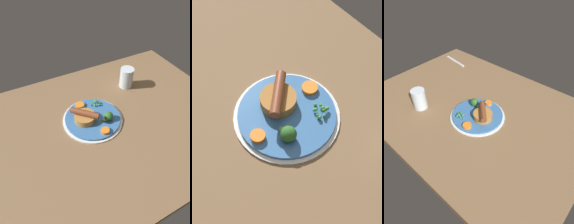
# 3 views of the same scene
# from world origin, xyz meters

# --- Properties ---
(dining_table) EXTENTS (1.10, 0.80, 0.03)m
(dining_table) POSITION_xyz_m (0.00, 0.00, 0.01)
(dining_table) COLOR brown
(dining_table) RESTS_ON ground
(dinner_plate) EXTENTS (0.25, 0.25, 0.01)m
(dinner_plate) POSITION_xyz_m (0.05, -0.04, 0.04)
(dinner_plate) COLOR silver
(dinner_plate) RESTS_ON dining_table
(sausage_pudding) EXTENTS (0.10, 0.10, 0.05)m
(sausage_pudding) POSITION_xyz_m (0.09, -0.04, 0.07)
(sausage_pudding) COLOR #AD7538
(sausage_pudding) RESTS_ON dinner_plate
(pea_pile) EXTENTS (0.05, 0.04, 0.02)m
(pea_pile) POSITION_xyz_m (0.00, -0.10, 0.05)
(pea_pile) COLOR green
(pea_pile) RESTS_ON dinner_plate
(broccoli_floret_near) EXTENTS (0.05, 0.04, 0.04)m
(broccoli_floret_near) POSITION_xyz_m (-0.00, 0.00, 0.06)
(broccoli_floret_near) COLOR #2D6628
(broccoli_floret_near) RESTS_ON dinner_plate
(carrot_slice_0) EXTENTS (0.04, 0.04, 0.01)m
(carrot_slice_0) POSITION_xyz_m (0.04, 0.05, 0.05)
(carrot_slice_0) COLOR orange
(carrot_slice_0) RESTS_ON dinner_plate
(carrot_slice_4) EXTENTS (0.05, 0.05, 0.01)m
(carrot_slice_4) POSITION_xyz_m (0.07, -0.13, 0.05)
(carrot_slice_4) COLOR orange
(carrot_slice_4) RESTS_ON dinner_plate
(drinking_glass) EXTENTS (0.07, 0.07, 0.10)m
(drinking_glass) POSITION_xyz_m (-0.20, -0.17, 0.08)
(drinking_glass) COLOR silver
(drinking_glass) RESTS_ON dining_table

